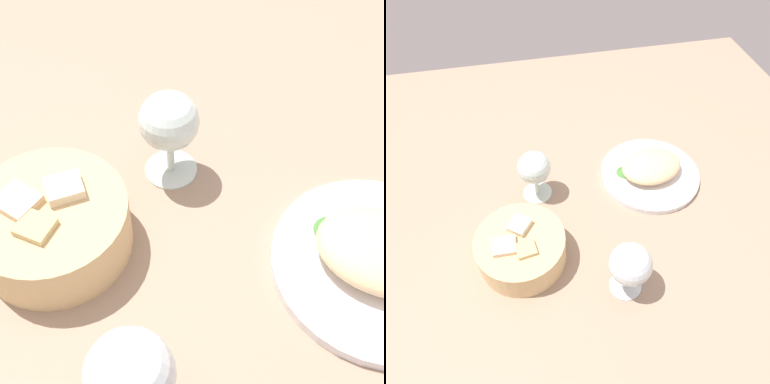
# 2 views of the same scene
# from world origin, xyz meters

# --- Properties ---
(ground_plane) EXTENTS (1.40, 1.40, 0.02)m
(ground_plane) POSITION_xyz_m (0.00, 0.00, -0.01)
(ground_plane) COLOR #9E856D
(plate) EXTENTS (0.24, 0.24, 0.01)m
(plate) POSITION_xyz_m (-0.17, -0.10, 0.01)
(plate) COLOR white
(plate) RESTS_ON ground_plane
(omelette) EXTENTS (0.17, 0.14, 0.04)m
(omelette) POSITION_xyz_m (-0.17, -0.10, 0.04)
(omelette) COLOR beige
(omelette) RESTS_ON plate
(lettuce_garnish) EXTENTS (0.04, 0.04, 0.01)m
(lettuce_garnish) POSITION_xyz_m (-0.11, -0.11, 0.02)
(lettuce_garnish) COLOR #448239
(lettuce_garnish) RESTS_ON plate
(bread_basket) EXTENTS (0.18, 0.18, 0.08)m
(bread_basket) POSITION_xyz_m (0.16, 0.06, 0.04)
(bread_basket) COLOR #DAB77F
(bread_basket) RESTS_ON ground_plane
(wine_glass_near) EXTENTS (0.07, 0.07, 0.12)m
(wine_glass_near) POSITION_xyz_m (0.11, -0.10, 0.08)
(wine_glass_near) COLOR silver
(wine_glass_near) RESTS_ON ground_plane
(wine_glass_far) EXTENTS (0.08, 0.08, 0.13)m
(wine_glass_far) POSITION_xyz_m (-0.03, 0.17, 0.08)
(wine_glass_far) COLOR silver
(wine_glass_far) RESTS_ON ground_plane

